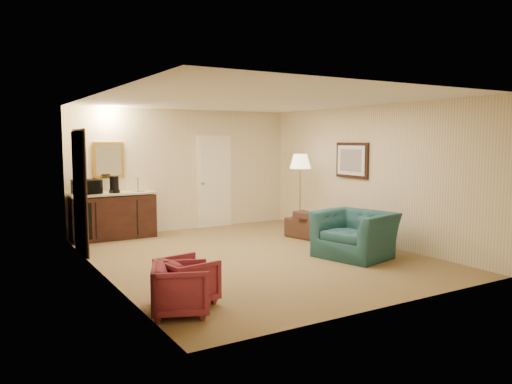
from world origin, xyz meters
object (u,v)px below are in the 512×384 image
coffee_table (315,228)px  coffee_maker (114,185)px  wetbar_cabinet (113,216)px  floor_lamp (300,193)px  rose_chair_near (181,287)px  sofa (334,222)px  teal_armchair (355,227)px  rose_chair_far (187,278)px  microwave (87,185)px  waste_bin (147,229)px

coffee_table → coffee_maker: (-3.44, 1.91, 0.87)m
wetbar_cabinet → coffee_maker: size_ratio=4.95×
floor_lamp → rose_chair_near: bearing=-140.2°
coffee_table → coffee_maker: 4.03m
floor_lamp → coffee_table: bearing=-100.8°
sofa → rose_chair_near: bearing=105.7°
floor_lamp → wetbar_cabinet: bearing=159.8°
teal_armchair → rose_chair_near: size_ratio=1.85×
rose_chair_far → coffee_maker: bearing=-13.5°
sofa → coffee_table: sofa is taller
rose_chair_near → coffee_table: size_ratio=0.86×
wetbar_cabinet → microwave: microwave is taller
coffee_table → teal_armchair: bearing=-103.7°
rose_chair_far → coffee_maker: 4.39m
rose_chair_far → floor_lamp: 4.98m
teal_armchair → waste_bin: 4.31m
microwave → coffee_maker: (0.51, -0.06, -0.01)m
waste_bin → microwave: size_ratio=0.55×
coffee_table → microwave: microwave is taller
rose_chair_far → waste_bin: bearing=-21.7°
teal_armchair → waste_bin: bearing=-160.4°
floor_lamp → coffee_maker: bearing=161.1°
waste_bin → rose_chair_near: bearing=-103.9°
waste_bin → coffee_maker: 1.14m
teal_armchair → rose_chair_near: 3.73m
waste_bin → rose_chair_far: bearing=-102.2°
floor_lamp → coffee_maker: floor_lamp is taller
rose_chair_far → microwave: (-0.21, 4.37, 0.78)m
sofa → coffee_table: bearing=6.7°
coffee_table → floor_lamp: (0.13, 0.68, 0.62)m
rose_chair_far → coffee_table: rose_chair_far is taller
microwave → sofa: bearing=-36.9°
rose_chair_near → microwave: size_ratio=1.26×
rose_chair_near → coffee_maker: (0.51, 4.62, 0.77)m
floor_lamp → microwave: 4.29m
wetbar_cabinet → coffee_maker: 0.63m
floor_lamp → waste_bin: (-2.93, 1.25, -0.69)m
sofa → floor_lamp: floor_lamp is taller
wetbar_cabinet → floor_lamp: (3.58, -1.32, 0.37)m
teal_armchair → rose_chair_near: (-3.56, -1.10, -0.20)m
coffee_maker → wetbar_cabinet: bearing=96.7°
coffee_maker → teal_armchair: bearing=-48.9°
coffee_table → floor_lamp: bearing=79.2°
rose_chair_near → rose_chair_far: (0.21, 0.31, -0.01)m
rose_chair_far → waste_bin: size_ratio=2.21×
floor_lamp → rose_chair_far: bearing=-141.4°
sofa → coffee_table: (-0.15, 0.40, -0.16)m
wetbar_cabinet → microwave: bearing=-176.0°
rose_chair_near → waste_bin: size_ratio=2.28×
waste_bin → coffee_maker: bearing=-177.7°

